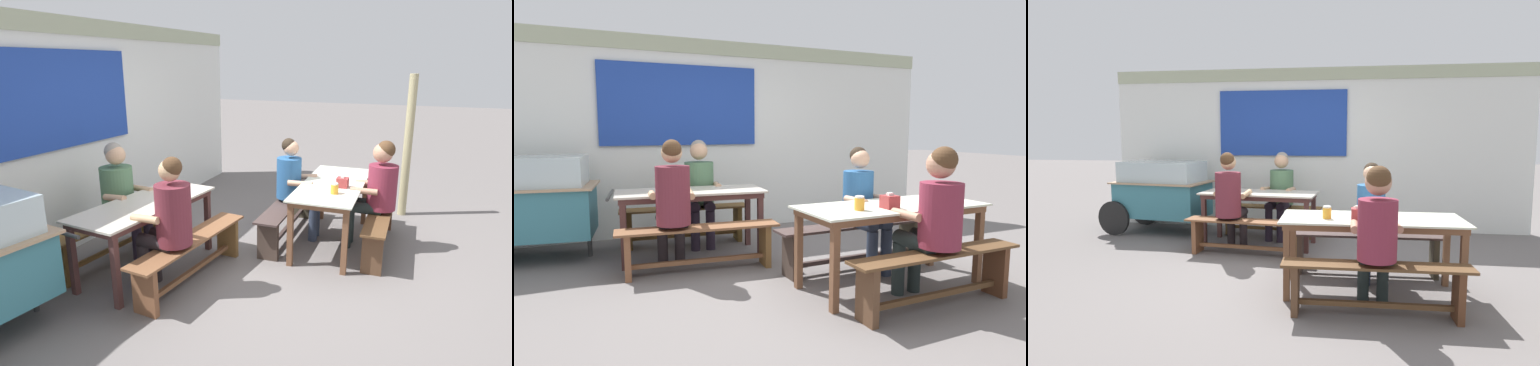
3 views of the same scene
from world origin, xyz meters
The scene contains 15 objects.
ground_plane centered at (0.00, 0.00, 0.00)m, with size 40.00×40.00×0.00m, color slate.
backdrop_wall centered at (-0.02, 2.47, 1.40)m, with size 6.84×0.23×2.66m.
dining_table_far centered at (-0.68, 1.25, 0.68)m, with size 1.68×0.82×0.76m.
dining_table_near centered at (0.78, -0.41, 0.69)m, with size 1.77×0.75×0.76m.
bench_far_back centered at (-0.63, 1.81, 0.30)m, with size 1.61×0.46×0.47m.
bench_far_front centered at (-0.73, 0.68, 0.31)m, with size 1.65×0.45×0.47m.
bench_near_back centered at (0.77, 0.16, 0.31)m, with size 1.73×0.32×0.47m.
bench_near_front centered at (0.79, -0.97, 0.30)m, with size 1.62×0.29×0.47m.
food_cart centered at (-2.39, 1.79, 0.68)m, with size 1.89×1.06×1.15m.
person_center_facing centered at (-0.45, 1.74, 0.76)m, with size 0.51×0.60×1.31m.
person_right_near_table centered at (0.82, 0.09, 0.72)m, with size 0.44×0.56×1.27m.
person_left_back_turned centered at (-0.98, 0.77, 0.77)m, with size 0.47×0.56×1.35m.
person_near_front centered at (0.80, -0.91, 0.76)m, with size 0.44×0.58×1.31m.
tissue_box centered at (0.65, -0.54, 0.82)m, with size 0.12×0.13×0.14m.
condiment_jar centered at (0.35, -0.51, 0.82)m, with size 0.09×0.09×0.12m.
Camera 3 is at (0.52, -4.49, 1.56)m, focal length 29.18 mm.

